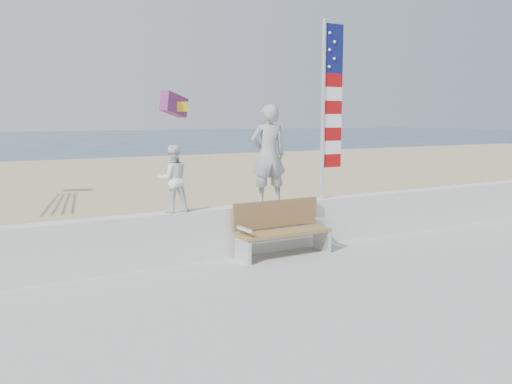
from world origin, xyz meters
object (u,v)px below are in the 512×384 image
bench (281,228)px  flag (328,102)px  child (173,179)px  adult (268,155)px

bench → flag: size_ratio=0.51×
child → bench: bearing=171.9°
adult → child: 1.94m
adult → child: adult is taller
adult → bench: bearing=102.2°
bench → flag: flag is taller
adult → bench: size_ratio=1.03×
bench → child: bearing=166.6°
flag → adult: bearing=180.0°
bench → flag: bearing=18.3°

